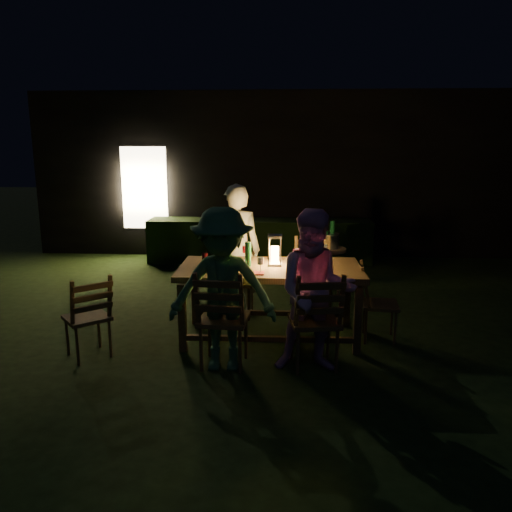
# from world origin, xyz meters

# --- Properties ---
(garden_envelope) EXTENTS (40.00, 40.00, 3.20)m
(garden_envelope) POSITION_xyz_m (-0.01, 6.15, 1.58)
(garden_envelope) COLOR black
(garden_envelope) RESTS_ON ground
(dining_table) EXTENTS (2.05, 1.04, 0.85)m
(dining_table) POSITION_xyz_m (-0.20, -0.15, 0.77)
(dining_table) COLOR #4E341A
(dining_table) RESTS_ON ground
(chair_near_left) EXTENTS (0.51, 0.55, 1.06)m
(chair_near_left) POSITION_xyz_m (-0.64, -0.93, 0.32)
(chair_near_left) COLOR #4E341A
(chair_near_left) RESTS_ON ground
(chair_near_right) EXTENTS (0.54, 0.57, 1.05)m
(chair_near_right) POSITION_xyz_m (0.26, -0.92, 0.32)
(chair_near_right) COLOR #4E341A
(chair_near_right) RESTS_ON ground
(chair_far_left) EXTENTS (0.47, 0.50, 1.01)m
(chair_far_left) POSITION_xyz_m (-0.65, 0.62, 0.30)
(chair_far_left) COLOR #4E341A
(chair_far_left) RESTS_ON ground
(chair_far_right) EXTENTS (0.50, 0.54, 1.06)m
(chair_far_right) POSITION_xyz_m (0.35, 0.63, 0.32)
(chair_far_right) COLOR #4E341A
(chair_far_right) RESTS_ON ground
(chair_end) EXTENTS (0.48, 0.45, 0.92)m
(chair_end) POSITION_xyz_m (1.04, -0.14, 0.28)
(chair_end) COLOR #4E341A
(chair_end) RESTS_ON ground
(chair_spare) EXTENTS (0.61, 0.61, 0.94)m
(chair_spare) POSITION_xyz_m (-2.08, -0.78, 0.28)
(chair_spare) COLOR #4E341A
(chair_spare) RESTS_ON ground
(person_house_side) EXTENTS (0.63, 0.42, 1.71)m
(person_house_side) POSITION_xyz_m (-0.65, 0.67, 0.86)
(person_house_side) COLOR silver
(person_house_side) RESTS_ON ground
(person_opp_right) EXTENTS (0.79, 0.62, 1.61)m
(person_opp_right) POSITION_xyz_m (0.26, -0.96, 0.80)
(person_opp_right) COLOR #E79FD1
(person_opp_right) RESTS_ON ground
(person_opp_left) EXTENTS (1.05, 0.61, 1.62)m
(person_opp_left) POSITION_xyz_m (-0.64, -0.97, 0.81)
(person_opp_left) COLOR #397343
(person_opp_left) RESTS_ON ground
(lantern) EXTENTS (0.16, 0.16, 0.35)m
(lantern) POSITION_xyz_m (-0.15, -0.10, 1.01)
(lantern) COLOR white
(lantern) RESTS_ON dining_table
(plate_far_left) EXTENTS (0.25, 0.25, 0.01)m
(plate_far_left) POSITION_xyz_m (-0.75, 0.07, 0.86)
(plate_far_left) COLOR white
(plate_far_left) RESTS_ON dining_table
(plate_near_left) EXTENTS (0.25, 0.25, 0.01)m
(plate_near_left) POSITION_xyz_m (-0.74, -0.37, 0.86)
(plate_near_left) COLOR white
(plate_near_left) RESTS_ON dining_table
(plate_far_right) EXTENTS (0.25, 0.25, 0.01)m
(plate_far_right) POSITION_xyz_m (0.25, 0.08, 0.86)
(plate_far_right) COLOR white
(plate_far_right) RESTS_ON dining_table
(plate_near_right) EXTENTS (0.25, 0.25, 0.01)m
(plate_near_right) POSITION_xyz_m (0.26, -0.36, 0.86)
(plate_near_right) COLOR white
(plate_near_right) RESTS_ON dining_table
(wineglass_a) EXTENTS (0.06, 0.06, 0.18)m
(wineglass_a) POSITION_xyz_m (-0.50, 0.13, 0.94)
(wineglass_a) COLOR #59070F
(wineglass_a) RESTS_ON dining_table
(wineglass_b) EXTENTS (0.06, 0.06, 0.18)m
(wineglass_b) POSITION_xyz_m (-0.91, -0.28, 0.94)
(wineglass_b) COLOR #59070F
(wineglass_b) RESTS_ON dining_table
(wineglass_c) EXTENTS (0.06, 0.06, 0.18)m
(wineglass_c) POSITION_xyz_m (0.11, -0.43, 0.94)
(wineglass_c) COLOR #59070F
(wineglass_c) RESTS_ON dining_table
(wineglass_d) EXTENTS (0.06, 0.06, 0.18)m
(wineglass_d) POSITION_xyz_m (0.42, 0.04, 0.94)
(wineglass_d) COLOR #59070F
(wineglass_d) RESTS_ON dining_table
(wineglass_e) EXTENTS (0.06, 0.06, 0.18)m
(wineglass_e) POSITION_xyz_m (-0.29, -0.45, 0.94)
(wineglass_e) COLOR silver
(wineglass_e) RESTS_ON dining_table
(bottle_table) EXTENTS (0.07, 0.07, 0.28)m
(bottle_table) POSITION_xyz_m (-0.45, -0.15, 0.99)
(bottle_table) COLOR #0F471E
(bottle_table) RESTS_ON dining_table
(napkin_left) EXTENTS (0.18, 0.14, 0.01)m
(napkin_left) POSITION_xyz_m (-0.34, -0.47, 0.86)
(napkin_left) COLOR red
(napkin_left) RESTS_ON dining_table
(napkin_right) EXTENTS (0.18, 0.14, 0.01)m
(napkin_right) POSITION_xyz_m (0.36, -0.44, 0.86)
(napkin_right) COLOR red
(napkin_right) RESTS_ON dining_table
(phone) EXTENTS (0.14, 0.07, 0.01)m
(phone) POSITION_xyz_m (-0.81, -0.45, 0.86)
(phone) COLOR black
(phone) RESTS_ON dining_table
(side_table) EXTENTS (0.52, 0.52, 0.70)m
(side_table) POSITION_xyz_m (0.62, 1.61, 0.62)
(side_table) COLOR brown
(side_table) RESTS_ON ground
(ice_bucket) EXTENTS (0.30, 0.30, 0.22)m
(ice_bucket) POSITION_xyz_m (0.62, 1.61, 0.81)
(ice_bucket) COLOR #A5A8AD
(ice_bucket) RESTS_ON side_table
(bottle_bucket_a) EXTENTS (0.07, 0.07, 0.32)m
(bottle_bucket_a) POSITION_xyz_m (0.57, 1.57, 0.86)
(bottle_bucket_a) COLOR #0F471E
(bottle_bucket_a) RESTS_ON side_table
(bottle_bucket_b) EXTENTS (0.07, 0.07, 0.32)m
(bottle_bucket_b) POSITION_xyz_m (0.67, 1.65, 0.86)
(bottle_bucket_b) COLOR #0F471E
(bottle_bucket_b) RESTS_ON side_table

